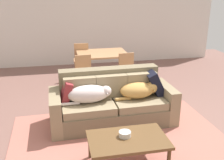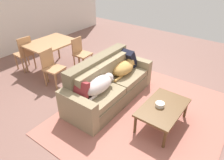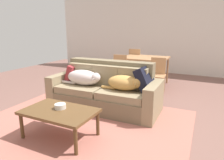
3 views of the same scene
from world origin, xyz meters
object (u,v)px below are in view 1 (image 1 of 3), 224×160
throw_pillow_by_left_arm (66,91)px  coffee_table (128,141)px  throw_pillow_by_right_arm (154,82)px  bowl_on_coffee_table (125,134)px  dining_chair_near_left (84,73)px  dining_chair_far_left (82,59)px  couch (112,103)px  dining_table (102,56)px  dog_on_right_cushion (139,90)px  dog_on_left_cushion (90,94)px  dining_chair_near_right (128,70)px

throw_pillow_by_left_arm → coffee_table: 1.52m
throw_pillow_by_right_arm → bowl_on_coffee_table: throw_pillow_by_right_arm is taller
dining_chair_near_left → dining_chair_far_left: bearing=80.9°
couch → coffee_table: bearing=-93.7°
dining_chair_near_left → bowl_on_coffee_table: bearing=-91.4°
dining_chair_far_left → dining_table: bearing=133.0°
throw_pillow_by_right_arm → dining_chair_far_left: bearing=113.3°
bowl_on_coffee_table → dining_chair_far_left: 3.79m
dog_on_right_cushion → bowl_on_coffee_table: size_ratio=4.72×
couch → dining_chair_far_left: bearing=95.1°
dog_on_left_cushion → dining_table: bearing=73.8°
couch → throw_pillow_by_right_arm: 0.84m
dining_chair_near_left → dining_chair_near_right: bearing=-4.1°
dog_on_left_cushion → dog_on_right_cushion: dog_on_left_cushion is taller
throw_pillow_by_right_arm → dining_chair_near_left: (-1.12, 1.33, -0.17)m
throw_pillow_by_left_arm → coffee_table: (0.73, -1.31, -0.25)m
dog_on_right_cushion → dog_on_left_cushion: bearing=-179.2°
throw_pillow_by_right_arm → dining_table: bearing=107.5°
throw_pillow_by_right_arm → throw_pillow_by_left_arm: bearing=-178.7°
dog_on_left_cushion → bowl_on_coffee_table: (0.32, -1.11, -0.15)m
dog_on_left_cushion → dining_chair_far_left: 2.68m
couch → bowl_on_coffee_table: couch is taller
throw_pillow_by_right_arm → dining_chair_near_left: 1.75m
dog_on_right_cushion → dining_table: 2.13m
bowl_on_coffee_table → dining_table: 3.27m
throw_pillow_by_right_arm → dining_chair_far_left: dining_chair_far_left is taller
dining_chair_near_left → dining_table: bearing=44.3°
dog_on_right_cushion → throw_pillow_by_right_arm: bearing=23.6°
dining_chair_near_left → coffee_table: bearing=-91.0°
dog_on_right_cushion → dining_table: (-0.29, 2.11, 0.11)m
couch → throw_pillow_by_right_arm: bearing=3.2°
throw_pillow_by_left_arm → dining_table: throw_pillow_by_left_arm is taller
couch → bowl_on_coffee_table: bearing=-95.1°
dining_table → dining_chair_far_left: (-0.46, 0.53, -0.19)m
couch → bowl_on_coffee_table: 1.24m
throw_pillow_by_left_arm → dining_chair_near_left: size_ratio=0.42×
couch → dining_chair_near_right: size_ratio=2.53×
throw_pillow_by_right_arm → couch: bearing=-175.4°
bowl_on_coffee_table → dining_chair_far_left: (-0.21, 3.79, 0.06)m
throw_pillow_by_right_arm → dining_chair_far_left: (-1.07, 2.49, -0.14)m
bowl_on_coffee_table → dining_chair_far_left: size_ratio=0.17×
dog_on_right_cushion → dining_chair_near_left: size_ratio=0.88×
couch → throw_pillow_by_right_arm: couch is taller
dining_chair_far_left → throw_pillow_by_left_arm: bearing=81.3°
couch → dog_on_left_cushion: (-0.40, -0.12, 0.25)m
throw_pillow_by_right_arm → dining_chair_near_right: bearing=95.1°
dining_table → dining_chair_near_left: dining_chair_near_left is taller
dog_on_left_cushion → bowl_on_coffee_table: dog_on_left_cushion is taller
dog_on_right_cushion → couch: bearing=167.6°
throw_pillow_by_left_arm → dining_chair_near_right: size_ratio=0.43×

